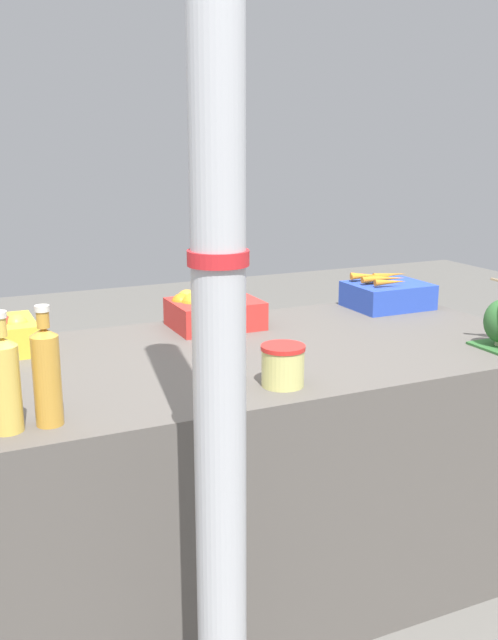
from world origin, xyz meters
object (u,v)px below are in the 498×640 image
(orange_crate, at_px, (211,311))
(support_pole, at_px, (219,312))
(carrot_crate, at_px, (387,294))
(pickle_jar, at_px, (283,365))
(juice_bottle_amber, at_px, (47,374))
(juice_bottle_golden, at_px, (4,381))

(orange_crate, bearing_deg, support_pole, -110.72)
(orange_crate, height_order, carrot_crate, carrot_crate)
(support_pole, xyz_separation_m, pickle_jar, (0.34, 0.37, -0.26))
(orange_crate, height_order, juice_bottle_amber, juice_bottle_amber)
(orange_crate, relative_size, juice_bottle_amber, 1.06)
(support_pole, xyz_separation_m, carrot_crate, (1.15, 1.03, -0.27))
(juice_bottle_golden, height_order, pickle_jar, juice_bottle_golden)
(support_pole, bearing_deg, juice_bottle_golden, 137.50)
(support_pole, xyz_separation_m, juice_bottle_golden, (-0.39, 0.35, -0.20))
(support_pole, height_order, juice_bottle_amber, support_pole)
(support_pole, distance_m, orange_crate, 1.14)
(support_pole, relative_size, pickle_jar, 18.30)
(juice_bottle_golden, relative_size, juice_bottle_amber, 0.98)
(carrot_crate, distance_m, pickle_jar, 1.05)
(juice_bottle_amber, xyz_separation_m, pickle_jar, (0.63, 0.02, -0.07))
(juice_bottle_amber, relative_size, pickle_jar, 2.37)
(juice_bottle_amber, bearing_deg, juice_bottle_golden, 180.00)
(orange_crate, bearing_deg, pickle_jar, -94.66)
(pickle_jar, bearing_deg, carrot_crate, 39.24)
(carrot_crate, xyz_separation_m, juice_bottle_amber, (-1.44, -0.68, 0.07))
(juice_bottle_amber, bearing_deg, orange_crate, 45.02)
(support_pole, distance_m, juice_bottle_amber, 0.50)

